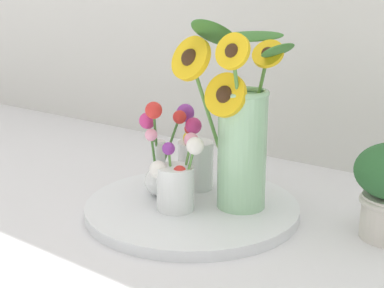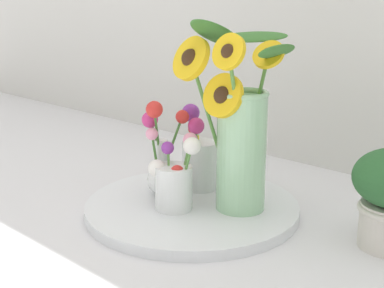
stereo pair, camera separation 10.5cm
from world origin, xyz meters
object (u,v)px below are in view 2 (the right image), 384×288
Objects in this scene: serving_tray at (192,207)px; vase_small_back at (199,157)px; mason_jar_sunflowers at (239,129)px; vase_small_center at (174,180)px; vase_bulb_right at (161,159)px.

serving_tray is 2.37× the size of vase_small_back.
mason_jar_sunflowers is at bearing 27.28° from serving_tray.
vase_bulb_right reaches higher than vase_small_center.
vase_small_back reaches higher than vase_small_center.
vase_small_center is 0.13m from vase_small_back.
mason_jar_sunflowers reaches higher than vase_small_back.
serving_tray is at bearing 8.52° from vase_bulb_right.
vase_small_back is (-0.05, 0.07, 0.08)m from serving_tray.
vase_bulb_right is at bearing 154.85° from vase_small_center.
vase_bulb_right is 0.09m from vase_small_back.
serving_tray is 0.12m from vase_bulb_right.
mason_jar_sunflowers is 0.16m from vase_small_back.
vase_small_center is (-0.00, -0.05, 0.07)m from serving_tray.
serving_tray is 0.08m from vase_small_center.
vase_small_center is at bearing -134.30° from mason_jar_sunflowers.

